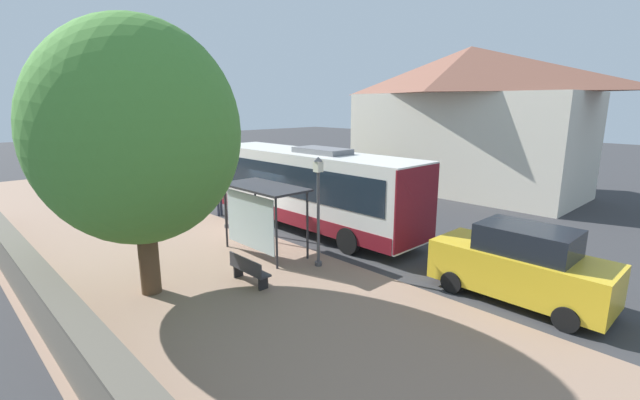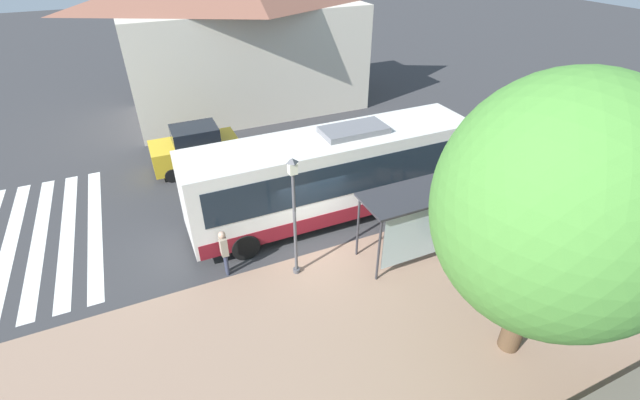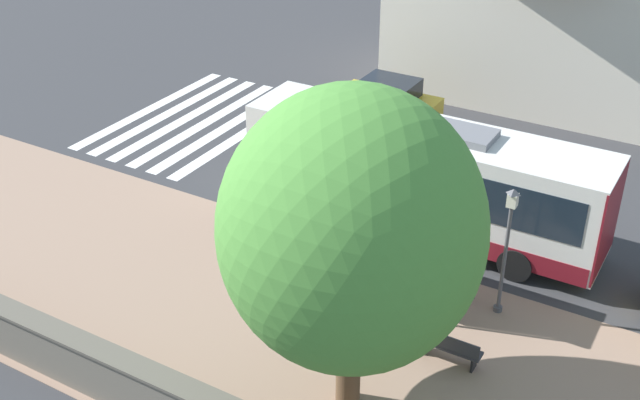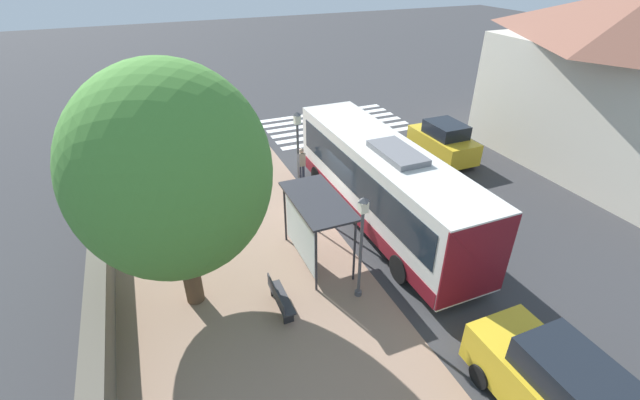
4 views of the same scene
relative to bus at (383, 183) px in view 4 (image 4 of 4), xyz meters
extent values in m
plane|color=#353538|center=(-1.90, 1.38, -1.87)|extent=(120.00, 120.00, 0.00)
cube|color=#937560|center=(-6.40, 1.38, -1.86)|extent=(9.00, 44.00, 0.02)
cube|color=silver|center=(3.10, 8.76, -1.87)|extent=(9.00, 0.50, 0.01)
cube|color=silver|center=(3.10, 9.71, -1.87)|extent=(9.00, 0.50, 0.01)
cube|color=silver|center=(3.10, 10.66, -1.87)|extent=(9.00, 0.50, 0.01)
cube|color=silver|center=(3.10, 11.61, -1.87)|extent=(9.00, 0.50, 0.01)
cube|color=silver|center=(3.10, 12.56, -1.87)|extent=(9.00, 0.50, 0.01)
cube|color=silver|center=(3.10, 13.51, -1.87)|extent=(9.00, 0.50, 0.01)
cube|color=#6B6356|center=(-10.45, 1.38, -1.20)|extent=(0.50, 20.00, 1.34)
cube|color=#5B5449|center=(-10.45, 1.38, -0.49)|extent=(0.60, 20.00, 0.08)
cube|color=beige|center=(12.82, -0.39, 1.14)|extent=(6.39, 13.38, 6.02)
cube|color=silver|center=(0.00, 0.02, 0.05)|extent=(2.48, 11.09, 2.95)
cube|color=black|center=(0.00, 0.02, 0.43)|extent=(2.52, 10.21, 1.30)
cube|color=maroon|center=(0.00, 0.02, -1.13)|extent=(2.52, 10.87, 0.59)
cube|color=maroon|center=(0.00, -5.50, 0.05)|extent=(2.52, 0.06, 2.83)
cube|color=black|center=(0.00, 5.52, 1.23)|extent=(1.86, 0.08, 0.41)
cube|color=slate|center=(0.00, -0.81, 1.64)|extent=(1.24, 2.44, 0.22)
cylinder|color=black|center=(-1.16, 3.90, -1.37)|extent=(0.30, 1.00, 1.00)
cylinder|color=black|center=(1.16, 3.90, -1.37)|extent=(0.30, 1.00, 1.00)
cylinder|color=black|center=(-1.16, -3.42, -1.37)|extent=(0.30, 1.00, 1.00)
cylinder|color=black|center=(1.16, -3.42, -1.37)|extent=(0.30, 1.00, 1.00)
cylinder|color=#2D2D33|center=(-2.62, -2.78, -0.65)|extent=(0.08, 0.08, 2.45)
cylinder|color=#2D2D33|center=(-2.62, 0.31, -0.65)|extent=(0.08, 0.08, 2.45)
cylinder|color=#2D2D33|center=(-3.99, -2.78, -0.65)|extent=(0.08, 0.08, 2.45)
cylinder|color=#2D2D33|center=(-3.99, 0.31, -0.65)|extent=(0.08, 0.08, 2.45)
cube|color=#2D2D33|center=(-3.31, -1.24, 0.62)|extent=(1.67, 3.39, 0.08)
cube|color=silver|center=(-3.97, -1.24, -0.53)|extent=(0.03, 2.78, 1.96)
cylinder|color=#2D3347|center=(-1.76, 4.70, -1.46)|extent=(0.12, 0.12, 0.83)
cylinder|color=#2D3347|center=(-1.60, 4.70, -1.46)|extent=(0.12, 0.12, 0.83)
cube|color=gray|center=(-1.68, 4.70, -0.71)|extent=(0.34, 0.22, 0.67)
sphere|color=tan|center=(-1.68, 4.70, -0.26)|extent=(0.23, 0.23, 0.23)
cube|color=#333338|center=(-5.32, -3.14, -1.42)|extent=(0.40, 1.64, 0.06)
cube|color=#333338|center=(-5.49, -3.14, -1.19)|extent=(0.04, 1.64, 0.40)
cube|color=black|center=(-5.32, -3.80, -1.65)|extent=(0.32, 0.06, 0.45)
cube|color=black|center=(-5.32, -2.49, -1.65)|extent=(0.32, 0.06, 0.45)
cylinder|color=#4C4C51|center=(-2.60, 2.57, -1.79)|extent=(0.24, 0.24, 0.16)
cylinder|color=#4C4C51|center=(-2.60, 2.57, 0.04)|extent=(0.10, 0.10, 3.82)
cube|color=silver|center=(-2.60, 2.57, 2.12)|extent=(0.24, 0.24, 0.35)
pyramid|color=#4C4C51|center=(-2.60, 2.57, 2.37)|extent=(0.28, 0.28, 0.14)
cylinder|color=#4C4C51|center=(-2.81, -3.53, -1.79)|extent=(0.24, 0.24, 0.16)
cylinder|color=#4C4C51|center=(-2.81, -3.53, -0.25)|extent=(0.10, 0.10, 3.24)
cube|color=silver|center=(-2.81, -3.53, 1.54)|extent=(0.24, 0.24, 0.35)
pyramid|color=#4C4C51|center=(-2.81, -3.53, 1.79)|extent=(0.28, 0.28, 0.14)
cylinder|color=brown|center=(-7.78, -1.68, -0.31)|extent=(0.56, 0.56, 3.13)
ellipsoid|color=#4C8C38|center=(-7.78, -1.68, 2.77)|extent=(5.51, 5.51, 6.06)
cube|color=gold|center=(-0.54, -9.27, -1.02)|extent=(1.88, 4.68, 1.16)
cube|color=black|center=(-0.54, -9.38, -0.07)|extent=(1.60, 2.43, 0.72)
cylinder|color=black|center=(-1.43, -7.75, -1.55)|extent=(0.22, 0.64, 0.64)
cylinder|color=black|center=(0.35, -7.75, -1.55)|extent=(0.22, 0.64, 0.64)
cube|color=gold|center=(6.17, 4.19, -1.05)|extent=(1.90, 3.94, 1.10)
cube|color=black|center=(6.17, 4.09, -0.16)|extent=(1.61, 2.05, 0.69)
cylinder|color=black|center=(5.27, 5.47, -1.55)|extent=(0.22, 0.64, 0.64)
cylinder|color=black|center=(7.07, 5.47, -1.55)|extent=(0.22, 0.64, 0.64)
cylinder|color=black|center=(5.27, 2.91, -1.55)|extent=(0.22, 0.64, 0.64)
cylinder|color=black|center=(7.07, 2.91, -1.55)|extent=(0.22, 0.64, 0.64)
camera|label=1|loc=(-12.27, -13.46, 3.54)|focal=24.00mm
camera|label=2|loc=(-12.69, 6.26, 8.03)|focal=24.00mm
camera|label=3|loc=(-19.97, -8.06, 11.31)|focal=45.00mm
camera|label=4|loc=(-8.06, -12.77, 8.01)|focal=24.00mm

